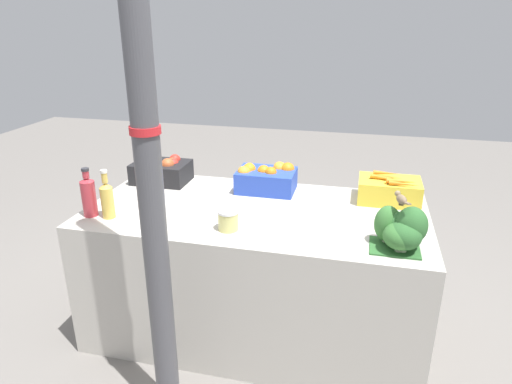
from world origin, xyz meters
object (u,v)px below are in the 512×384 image
object	(u,v)px
orange_crate	(266,178)
sparrow_bird	(401,199)
support_pole	(147,146)
pickle_jar	(228,220)
juice_bottle_golden	(107,199)
apple_crate	(162,170)
carrot_crate	(389,190)
juice_bottle_ruby	(89,196)
broccoli_pile	(401,230)

from	to	relation	value
orange_crate	sparrow_bird	xyz separation A→B (m)	(0.72, -0.56, 0.16)
support_pole	pickle_jar	size ratio (longest dim) A/B	25.21
juice_bottle_golden	apple_crate	bearing A→B (deg)	85.70
sparrow_bird	orange_crate	bearing A→B (deg)	30.03
support_pole	orange_crate	distance (m)	1.13
support_pole	pickle_jar	xyz separation A→B (m)	(0.17, 0.44, -0.48)
carrot_crate	pickle_jar	bearing A→B (deg)	-143.92
pickle_jar	sparrow_bird	size ratio (longest dim) A/B	0.79
juice_bottle_ruby	sparrow_bird	xyz separation A→B (m)	(1.53, 0.01, 0.12)
orange_crate	juice_bottle_ruby	distance (m)	0.99
juice_bottle_golden	sparrow_bird	size ratio (longest dim) A/B	1.98
support_pole	juice_bottle_ruby	bearing A→B (deg)	142.99
broccoli_pile	pickle_jar	bearing A→B (deg)	178.90
pickle_jar	sparrow_bird	world-z (taller)	sparrow_bird
juice_bottle_ruby	pickle_jar	size ratio (longest dim) A/B	2.54
sparrow_bird	apple_crate	bearing A→B (deg)	45.89
broccoli_pile	sparrow_bird	bearing A→B (deg)	120.93
orange_crate	pickle_jar	bearing A→B (deg)	-96.61
orange_crate	broccoli_pile	world-z (taller)	broccoli_pile
orange_crate	juice_bottle_ruby	xyz separation A→B (m)	(-0.81, -0.57, 0.03)
carrot_crate	pickle_jar	xyz separation A→B (m)	(-0.77, -0.56, -0.02)
support_pole	orange_crate	bearing A→B (deg)	76.83
broccoli_pile	juice_bottle_golden	bearing A→B (deg)	179.59
juice_bottle_golden	pickle_jar	bearing A→B (deg)	0.46
orange_crate	juice_bottle_golden	distance (m)	0.91
pickle_jar	apple_crate	bearing A→B (deg)	136.75
carrot_crate	sparrow_bird	size ratio (longest dim) A/B	2.60
carrot_crate	support_pole	bearing A→B (deg)	-133.21
carrot_crate	broccoli_pile	xyz separation A→B (m)	(0.03, -0.58, 0.03)
apple_crate	broccoli_pile	world-z (taller)	broccoli_pile
orange_crate	sparrow_bird	distance (m)	0.93
juice_bottle_ruby	pickle_jar	distance (m)	0.75
support_pole	sparrow_bird	xyz separation A→B (m)	(0.96, 0.45, -0.29)
juice_bottle_golden	pickle_jar	world-z (taller)	juice_bottle_golden
carrot_crate	pickle_jar	world-z (taller)	carrot_crate
orange_crate	pickle_jar	xyz separation A→B (m)	(-0.07, -0.57, -0.03)
juice_bottle_ruby	pickle_jar	bearing A→B (deg)	0.39
support_pole	juice_bottle_golden	size ratio (longest dim) A/B	9.98
juice_bottle_ruby	carrot_crate	bearing A→B (deg)	20.50
carrot_crate	sparrow_bird	bearing A→B (deg)	-88.38
sparrow_bird	carrot_crate	bearing A→B (deg)	-20.59
juice_bottle_golden	broccoli_pile	bearing A→B (deg)	-0.41
support_pole	carrot_crate	world-z (taller)	support_pole
pickle_jar	sparrow_bird	distance (m)	0.81
orange_crate	pickle_jar	distance (m)	0.57
carrot_crate	broccoli_pile	distance (m)	0.58
orange_crate	broccoli_pile	size ratio (longest dim) A/B	1.41
orange_crate	juice_bottle_golden	bearing A→B (deg)	-141.11
carrot_crate	juice_bottle_golden	bearing A→B (deg)	-158.12
broccoli_pile	juice_bottle_ruby	world-z (taller)	juice_bottle_ruby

